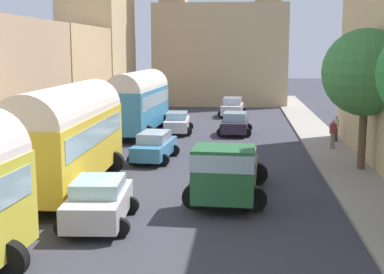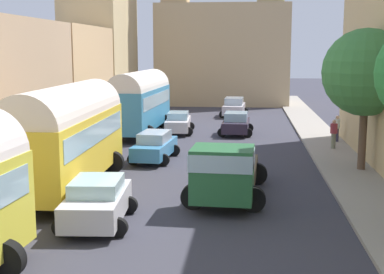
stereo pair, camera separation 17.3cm
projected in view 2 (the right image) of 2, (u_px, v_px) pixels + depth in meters
name	position (u px, v px, depth m)	size (l,w,h in m)	color
ground_plane	(201.00, 150.00, 30.41)	(154.00, 154.00, 0.00)	#363540
sidewalk_left	(77.00, 146.00, 31.14)	(2.50, 70.00, 0.14)	gray
sidewalk_right	(331.00, 151.00, 29.67)	(2.50, 70.00, 0.14)	gray
building_left_3	(66.00, 76.00, 39.60)	(4.61, 10.26, 7.30)	tan
building_left_4	(101.00, 50.00, 49.47)	(4.96, 9.64, 11.13)	#D0B480
distant_church	(223.00, 45.00, 54.43)	(13.33, 6.36, 18.43)	tan
parked_bus_1	(67.00, 132.00, 21.54)	(3.44, 9.34, 4.24)	gold
parked_bus_2	(140.00, 99.00, 35.63)	(3.43, 8.96, 4.20)	teal
cargo_truck_0	(226.00, 170.00, 19.86)	(3.20, 6.64, 2.31)	#245D34
car_0	(236.00, 123.00, 35.66)	(2.35, 3.84, 1.49)	#2C2232
car_1	(234.00, 107.00, 45.38)	(2.40, 4.34, 1.60)	silver
car_2	(97.00, 201.00, 17.30)	(2.49, 3.89, 1.52)	silver
car_3	(155.00, 146.00, 27.36)	(2.31, 4.22, 1.48)	#3D86BD
car_4	(178.00, 122.00, 36.21)	(2.26, 4.00, 1.45)	silver
pedestrian_1	(337.00, 128.00, 32.18)	(0.39, 0.39, 1.71)	#2E2D49
pedestrian_2	(334.00, 133.00, 29.91)	(0.42, 0.42, 1.75)	slate
roadside_tree_2	(366.00, 73.00, 24.12)	(3.96, 3.96, 6.59)	brown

